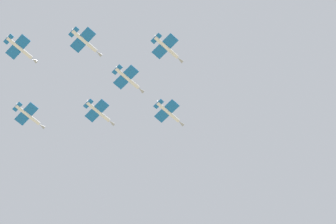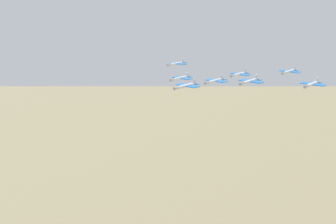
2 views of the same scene
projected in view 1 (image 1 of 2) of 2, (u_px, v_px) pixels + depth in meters
name	position (u px, v px, depth m)	size (l,w,h in m)	color
jet_lead	(169.00, 112.00, 198.17)	(8.75, 11.30, 2.39)	white
jet_port_inner	(99.00, 112.00, 199.55)	(8.75, 11.30, 2.39)	white
jet_starboard_inner	(167.00, 48.00, 187.32)	(8.75, 11.30, 2.39)	white
jet_port_outer	(128.00, 79.00, 192.33)	(8.75, 11.30, 2.39)	white
jet_starboard_outer	(28.00, 115.00, 198.68)	(8.75, 11.30, 2.39)	white
jet_port_trail	(85.00, 42.00, 187.47)	(8.75, 11.30, 2.39)	white
jet_starboard_trail	(20.00, 48.00, 189.77)	(8.75, 11.30, 2.39)	white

